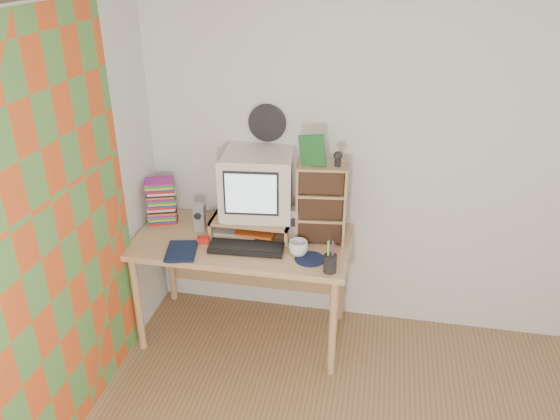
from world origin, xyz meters
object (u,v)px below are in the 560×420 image
at_px(crt_monitor, 257,185).
at_px(diary, 166,250).
at_px(dvd_stack, 162,204).
at_px(keyboard, 246,248).
at_px(desk, 245,252).
at_px(cd_rack, 321,204).
at_px(mug, 298,248).

distance_m(crt_monitor, diary, 0.71).
bearing_deg(dvd_stack, keyboard, -41.72).
bearing_deg(desk, dvd_stack, 172.27).
bearing_deg(keyboard, dvd_stack, 154.24).
relative_size(cd_rack, diary, 2.31).
bearing_deg(desk, crt_monitor, 48.99).
xyz_separation_m(keyboard, diary, (-0.48, -0.13, 0.01)).
xyz_separation_m(dvd_stack, cd_rack, (1.09, -0.05, 0.13)).
bearing_deg(desk, cd_rack, 3.01).
relative_size(dvd_stack, diary, 1.18).
xyz_separation_m(dvd_stack, diary, (0.18, -0.40, -0.11)).
bearing_deg(cd_rack, dvd_stack, 170.46).
height_order(crt_monitor, dvd_stack, crt_monitor).
distance_m(desk, cd_rack, 0.63).
bearing_deg(dvd_stack, desk, -26.76).
distance_m(keyboard, cd_rack, 0.54).
bearing_deg(cd_rack, crt_monitor, 165.11).
height_order(desk, crt_monitor, crt_monitor).
distance_m(dvd_stack, cd_rack, 1.10).
height_order(desk, keyboard, keyboard).
bearing_deg(dvd_stack, cd_rack, -21.90).
bearing_deg(crt_monitor, cd_rack, -14.44).
distance_m(keyboard, diary, 0.49).
bearing_deg(cd_rack, keyboard, -159.51).
xyz_separation_m(dvd_stack, mug, (0.99, -0.27, -0.09)).
relative_size(dvd_stack, cd_rack, 0.51).
height_order(dvd_stack, diary, dvd_stack).
bearing_deg(diary, mug, -2.17).
bearing_deg(cd_rack, mug, -122.59).
relative_size(desk, cd_rack, 2.70).
height_order(crt_monitor, diary, crt_monitor).
distance_m(cd_rack, diary, 1.00).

